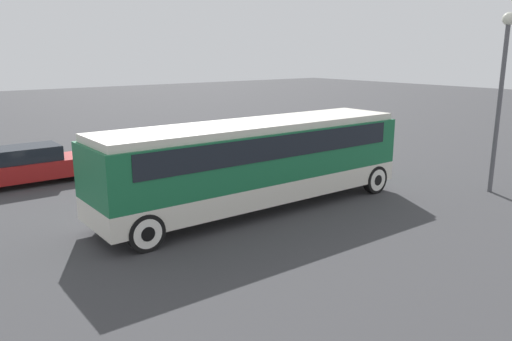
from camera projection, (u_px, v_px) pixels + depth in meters
The scene contains 6 objects.
ground_plane at pixel (256, 209), 16.48m from camera, with size 120.00×120.00×0.00m, color #38383A.
tour_bus at pixel (258, 157), 16.13m from camera, with size 10.86×2.59×2.88m.
parked_car_near at pixel (248, 146), 23.74m from camera, with size 4.59×1.97×1.36m.
parked_car_mid at pixel (31, 165), 19.52m from camera, with size 4.64×1.84×1.49m.
parked_car_far at pixel (139, 148), 22.85m from camera, with size 4.79×1.86×1.53m.
lamp_post at pixel (502, 79), 17.55m from camera, with size 0.44×0.44×6.37m.
Camera 1 is at (-9.53, -12.52, 5.06)m, focal length 35.00 mm.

